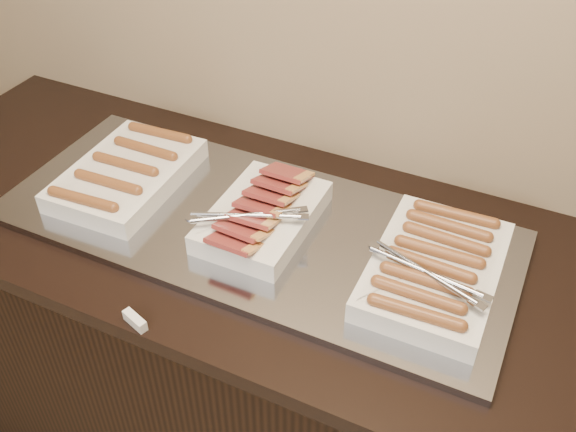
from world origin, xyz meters
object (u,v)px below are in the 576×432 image
object	(u,v)px
dish_right	(434,268)
counter	(266,353)
dish_left	(127,174)
warming_tray	(254,225)
dish_center	(262,215)

from	to	relation	value
dish_right	counter	bearing A→B (deg)	178.86
dish_left	dish_right	world-z (taller)	dish_right
dish_left	warming_tray	bearing A→B (deg)	-1.95
counter	dish_left	xyz separation A→B (m)	(-0.38, 0.00, 0.50)
counter	dish_center	size ratio (longest dim) A/B	6.07
warming_tray	dish_right	size ratio (longest dim) A/B	3.15
warming_tray	dish_right	xyz separation A→B (m)	(0.42, -0.00, 0.04)
warming_tray	dish_right	world-z (taller)	dish_right
counter	dish_left	distance (m)	0.62
dish_center	warming_tray	bearing A→B (deg)	167.80
dish_left	dish_right	size ratio (longest dim) A/B	1.00
warming_tray	dish_left	bearing A→B (deg)	180.00
dish_right	warming_tray	bearing A→B (deg)	178.88
dish_left	dish_center	bearing A→B (deg)	-2.70
counter	warming_tray	xyz separation A→B (m)	(-0.02, 0.00, 0.46)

